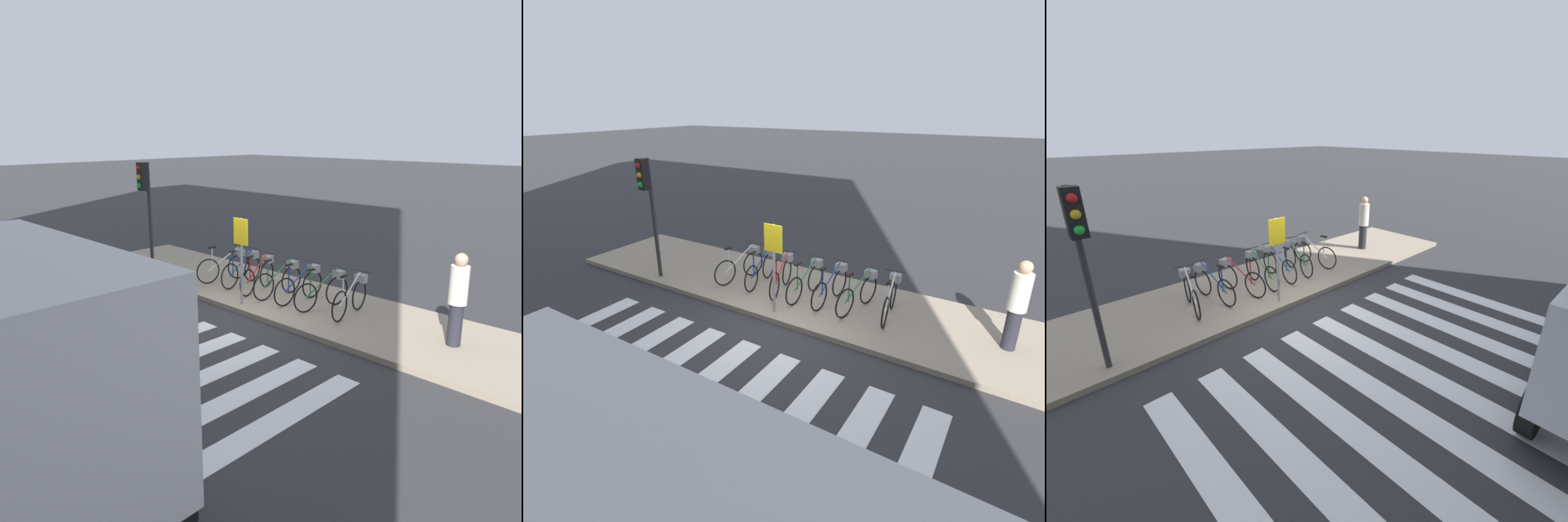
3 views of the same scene
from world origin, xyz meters
The scene contains 13 objects.
ground_plane centered at (0.00, 0.00, 0.00)m, with size 120.00×120.00×0.00m, color #2D2D30.
sidewalk centered at (0.00, 1.47, 0.06)m, with size 13.67×2.94×0.12m.
road_crosswalk centered at (0.00, -4.87, 0.00)m, with size 7.65×8.00×0.01m.
parked_bicycle_0 centered at (-1.94, 1.36, 0.56)m, with size 0.54×1.58×0.99m.
parked_bicycle_1 centered at (-1.36, 1.44, 0.56)m, with size 0.46×1.60×0.99m.
parked_bicycle_2 centered at (-0.69, 1.34, 0.56)m, with size 0.54×1.58×0.99m.
parked_bicycle_3 centered at (0.00, 1.38, 0.56)m, with size 0.46×1.61×0.99m.
parked_bicycle_4 centered at (0.62, 1.43, 0.56)m, with size 0.46×1.61×0.99m.
parked_bicycle_5 centered at (1.31, 1.43, 0.56)m, with size 0.49×1.59×0.99m.
parked_bicycle_6 centered at (2.00, 1.50, 0.56)m, with size 0.46×1.60×0.99m.
pedestrian centered at (4.35, 1.45, 1.07)m, with size 0.34×0.34×1.79m.
traffic_light centered at (-3.96, 0.23, 2.38)m, with size 0.24×0.40×3.12m.
sign_post centered at (-0.24, 0.29, 1.51)m, with size 0.44×0.07×2.03m.
Camera 2 is at (4.26, -6.45, 4.50)m, focal length 28.00 mm.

